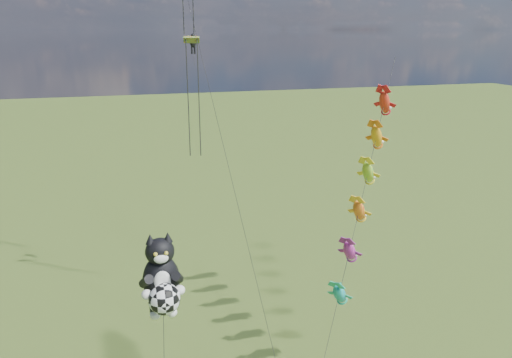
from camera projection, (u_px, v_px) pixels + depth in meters
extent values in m
ellipsoid|color=black|center=(161.00, 280.00, 26.03)|extent=(2.18, 1.89, 2.82)
ellipsoid|color=black|center=(160.00, 251.00, 25.47)|extent=(1.71, 1.59, 1.43)
cone|color=black|center=(150.00, 239.00, 25.14)|extent=(0.57, 0.57, 0.53)
cone|color=black|center=(168.00, 237.00, 25.37)|extent=(0.57, 0.57, 0.53)
ellipsoid|color=white|center=(161.00, 259.00, 24.98)|extent=(0.79, 0.49, 0.51)
ellipsoid|color=white|center=(162.00, 281.00, 25.35)|extent=(0.92, 0.48, 1.16)
sphere|color=gold|center=(155.00, 254.00, 24.77)|extent=(0.21, 0.21, 0.21)
sphere|color=gold|center=(166.00, 253.00, 24.91)|extent=(0.21, 0.21, 0.21)
sphere|color=white|center=(147.00, 295.00, 25.02)|extent=(0.53, 0.53, 0.53)
sphere|color=white|center=(180.00, 290.00, 25.46)|extent=(0.53, 0.53, 0.53)
sphere|color=white|center=(155.00, 314.00, 26.34)|extent=(0.56, 0.56, 0.56)
sphere|color=white|center=(172.00, 312.00, 26.57)|extent=(0.56, 0.56, 0.56)
sphere|color=white|center=(164.00, 299.00, 25.06)|extent=(1.62, 1.62, 1.62)
cylinder|color=black|center=(359.00, 212.00, 31.67)|extent=(10.64, 11.77, 18.46)
ellipsoid|color=#1995BF|center=(339.00, 294.00, 29.85)|extent=(1.83, 1.91, 2.09)
ellipsoid|color=#D833A1|center=(350.00, 251.00, 30.77)|extent=(1.83, 1.91, 2.09)
ellipsoid|color=red|center=(359.00, 210.00, 31.70)|extent=(1.83, 1.91, 2.09)
ellipsoid|color=green|center=(368.00, 172.00, 32.63)|extent=(1.83, 1.91, 2.09)
ellipsoid|color=yellow|center=(377.00, 136.00, 33.56)|extent=(1.83, 1.91, 2.09)
ellipsoid|color=#E54719|center=(385.00, 102.00, 34.49)|extent=(1.83, 1.91, 2.09)
cylinder|color=black|center=(230.00, 174.00, 32.93)|extent=(2.23, 16.95, 22.42)
cube|color=#179C4A|center=(192.00, 40.00, 35.03)|extent=(1.12, 0.46, 0.49)
cylinder|color=black|center=(188.00, 101.00, 36.15)|extent=(0.08, 0.08, 8.53)
cylinder|color=black|center=(199.00, 100.00, 36.35)|extent=(0.08, 0.08, 8.53)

